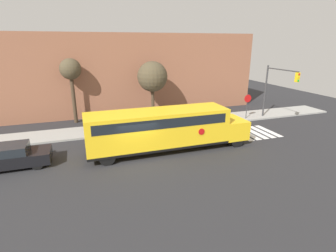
% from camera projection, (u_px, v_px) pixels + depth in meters
% --- Properties ---
extents(ground_plane, '(60.00, 60.00, 0.00)m').
position_uv_depth(ground_plane, '(138.00, 159.00, 17.07)').
color(ground_plane, '#28282B').
extents(sidewalk_strip, '(44.00, 3.00, 0.15)m').
position_uv_depth(sidewalk_strip, '(121.00, 129.00, 22.90)').
color(sidewalk_strip, '#9E9E99').
rests_on(sidewalk_strip, ground).
extents(building_backdrop, '(32.00, 4.00, 8.19)m').
position_uv_depth(building_backdrop, '(109.00, 74.00, 27.53)').
color(building_backdrop, '#935B42').
rests_on(building_backdrop, ground).
extents(crosswalk_stripes, '(3.30, 3.20, 0.01)m').
position_uv_depth(crosswalk_stripes, '(255.00, 133.00, 22.13)').
color(crosswalk_stripes, white).
rests_on(crosswalk_stripes, ground).
extents(school_bus, '(11.46, 2.57, 2.91)m').
position_uv_depth(school_bus, '(164.00, 128.00, 18.03)').
color(school_bus, yellow).
rests_on(school_bus, ground).
extents(parked_car, '(4.43, 1.88, 1.43)m').
position_uv_depth(parked_car, '(10.00, 156.00, 15.80)').
color(parked_car, black).
rests_on(parked_car, ground).
extents(stop_sign, '(0.75, 0.10, 2.51)m').
position_uv_depth(stop_sign, '(247.00, 103.00, 25.29)').
color(stop_sign, '#38383A').
rests_on(stop_sign, ground).
extents(traffic_light, '(0.28, 4.01, 5.19)m').
position_uv_depth(traffic_light, '(276.00, 85.00, 24.40)').
color(traffic_light, '#38383A').
rests_on(traffic_light, ground).
extents(tree_near_sidewalk, '(1.89, 1.89, 5.95)m').
position_uv_depth(tree_near_sidewalk, '(71.00, 71.00, 23.48)').
color(tree_near_sidewalk, '#423323').
rests_on(tree_near_sidewalk, ground).
extents(tree_far_sidewalk, '(2.90, 2.90, 5.60)m').
position_uv_depth(tree_far_sidewalk, '(152.00, 77.00, 25.05)').
color(tree_far_sidewalk, '#423323').
rests_on(tree_far_sidewalk, ground).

